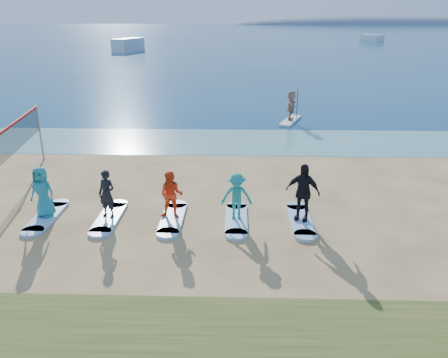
{
  "coord_description": "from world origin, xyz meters",
  "views": [
    {
      "loc": [
        0.71,
        -11.66,
        6.27
      ],
      "look_at": [
        0.29,
        2.0,
        1.1
      ],
      "focal_mm": 35.0,
      "sensor_mm": 36.0,
      "label": 1
    }
  ],
  "objects_px": {
    "student_0": "(43,192)",
    "paddleboard": "(290,121)",
    "surfboard_0": "(46,217)",
    "boat_offshore_a": "(129,52)",
    "surfboard_2": "(173,218)",
    "student_1": "(107,194)",
    "surfboard_4": "(301,220)",
    "student_2": "(171,195)",
    "paddleboarder": "(291,105)",
    "student_3": "(237,196)",
    "surfboard_1": "(109,218)",
    "volleyball_net": "(4,147)",
    "surfboard_3": "(236,219)",
    "student_4": "(303,192)",
    "boat_offshore_b": "(372,41)"
  },
  "relations": [
    {
      "from": "student_0",
      "to": "paddleboard",
      "type": "bearing_deg",
      "value": 67.16
    },
    {
      "from": "paddleboard",
      "to": "surfboard_0",
      "type": "relative_size",
      "value": 1.36
    },
    {
      "from": "boat_offshore_a",
      "to": "surfboard_0",
      "type": "xyz_separation_m",
      "value": [
        13.24,
        -67.48,
        0.04
      ]
    },
    {
      "from": "boat_offshore_a",
      "to": "surfboard_2",
      "type": "xyz_separation_m",
      "value": [
        17.4,
        -67.48,
        0.04
      ]
    },
    {
      "from": "student_1",
      "to": "surfboard_4",
      "type": "xyz_separation_m",
      "value": [
        6.24,
        -0.0,
        -0.83
      ]
    },
    {
      "from": "student_2",
      "to": "paddleboard",
      "type": "bearing_deg",
      "value": 71.79
    },
    {
      "from": "paddleboarder",
      "to": "student_3",
      "type": "xyz_separation_m",
      "value": [
        -3.32,
        -14.07,
        -0.15
      ]
    },
    {
      "from": "student_0",
      "to": "surfboard_1",
      "type": "bearing_deg",
      "value": 11.36
    },
    {
      "from": "boat_offshore_a",
      "to": "student_1",
      "type": "relative_size",
      "value": 4.54
    },
    {
      "from": "surfboard_0",
      "to": "student_1",
      "type": "bearing_deg",
      "value": 0.0
    },
    {
      "from": "volleyball_net",
      "to": "surfboard_1",
      "type": "xyz_separation_m",
      "value": [
        4.03,
        -1.68,
        -1.86
      ]
    },
    {
      "from": "volleyball_net",
      "to": "surfboard_3",
      "type": "relative_size",
      "value": 4.08
    },
    {
      "from": "paddleboarder",
      "to": "student_4",
      "type": "relative_size",
      "value": 0.95
    },
    {
      "from": "student_1",
      "to": "surfboard_4",
      "type": "distance_m",
      "value": 6.29
    },
    {
      "from": "student_0",
      "to": "surfboard_3",
      "type": "distance_m",
      "value": 6.3
    },
    {
      "from": "boat_offshore_a",
      "to": "boat_offshore_b",
      "type": "distance_m",
      "value": 62.66
    },
    {
      "from": "paddleboarder",
      "to": "boat_offshore_a",
      "type": "xyz_separation_m",
      "value": [
        -22.8,
        53.41,
        -1.01
      ]
    },
    {
      "from": "boat_offshore_a",
      "to": "student_3",
      "type": "distance_m",
      "value": 70.23
    },
    {
      "from": "surfboard_4",
      "to": "paddleboarder",
      "type": "bearing_deg",
      "value": 84.96
    },
    {
      "from": "volleyball_net",
      "to": "surfboard_1",
      "type": "distance_m",
      "value": 4.74
    },
    {
      "from": "student_3",
      "to": "surfboard_4",
      "type": "bearing_deg",
      "value": 0.32
    },
    {
      "from": "surfboard_0",
      "to": "student_0",
      "type": "height_order",
      "value": "student_0"
    },
    {
      "from": "student_4",
      "to": "surfboard_1",
      "type": "bearing_deg",
      "value": -157.3
    },
    {
      "from": "volleyball_net",
      "to": "surfboard_2",
      "type": "bearing_deg",
      "value": -15.33
    },
    {
      "from": "surfboard_3",
      "to": "student_3",
      "type": "distance_m",
      "value": 0.81
    },
    {
      "from": "student_0",
      "to": "student_1",
      "type": "xyz_separation_m",
      "value": [
        2.08,
        0.0,
        -0.05
      ]
    },
    {
      "from": "boat_offshore_b",
      "to": "surfboard_0",
      "type": "bearing_deg",
      "value": -129.48
    },
    {
      "from": "volleyball_net",
      "to": "paddleboard",
      "type": "distance_m",
      "value": 17.01
    },
    {
      "from": "boat_offshore_b",
      "to": "surfboard_1",
      "type": "relative_size",
      "value": 3.1
    },
    {
      "from": "student_4",
      "to": "surfboard_3",
      "type": "bearing_deg",
      "value": -157.3
    },
    {
      "from": "boat_offshore_a",
      "to": "student_4",
      "type": "xyz_separation_m",
      "value": [
        21.55,
        -67.48,
        1.02
      ]
    },
    {
      "from": "surfboard_0",
      "to": "surfboard_2",
      "type": "relative_size",
      "value": 1.0
    },
    {
      "from": "student_3",
      "to": "surfboard_1",
      "type": "bearing_deg",
      "value": -179.68
    },
    {
      "from": "surfboard_0",
      "to": "surfboard_4",
      "type": "height_order",
      "value": "same"
    },
    {
      "from": "volleyball_net",
      "to": "student_3",
      "type": "xyz_separation_m",
      "value": [
        8.19,
        -1.68,
        -1.05
      ]
    },
    {
      "from": "volleyball_net",
      "to": "student_4",
      "type": "xyz_separation_m",
      "value": [
        10.27,
        -1.68,
        -0.88
      ]
    },
    {
      "from": "volleyball_net",
      "to": "student_3",
      "type": "distance_m",
      "value": 8.42
    },
    {
      "from": "paddleboard",
      "to": "surfboard_1",
      "type": "height_order",
      "value": "paddleboard"
    },
    {
      "from": "volleyball_net",
      "to": "student_0",
      "type": "height_order",
      "value": "volleyball_net"
    },
    {
      "from": "paddleboard",
      "to": "student_0",
      "type": "xyz_separation_m",
      "value": [
        -9.56,
        -14.07,
        0.87
      ]
    },
    {
      "from": "surfboard_2",
      "to": "surfboard_4",
      "type": "xyz_separation_m",
      "value": [
        4.16,
        0.0,
        0.0
      ]
    },
    {
      "from": "student_0",
      "to": "surfboard_4",
      "type": "height_order",
      "value": "student_0"
    },
    {
      "from": "paddleboarder",
      "to": "boat_offshore_a",
      "type": "bearing_deg",
      "value": 31.04
    },
    {
      "from": "student_3",
      "to": "surfboard_0",
      "type": "bearing_deg",
      "value": -179.68
    },
    {
      "from": "surfboard_4",
      "to": "student_1",
      "type": "bearing_deg",
      "value": 180.0
    },
    {
      "from": "student_1",
      "to": "surfboard_2",
      "type": "height_order",
      "value": "student_1"
    },
    {
      "from": "paddleboarder",
      "to": "surfboard_3",
      "type": "height_order",
      "value": "paddleboarder"
    },
    {
      "from": "boat_offshore_a",
      "to": "surfboard_4",
      "type": "relative_size",
      "value": 3.26
    },
    {
      "from": "volleyball_net",
      "to": "student_4",
      "type": "bearing_deg",
      "value": -9.27
    },
    {
      "from": "boat_offshore_a",
      "to": "student_3",
      "type": "relative_size",
      "value": 4.67
    }
  ]
}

